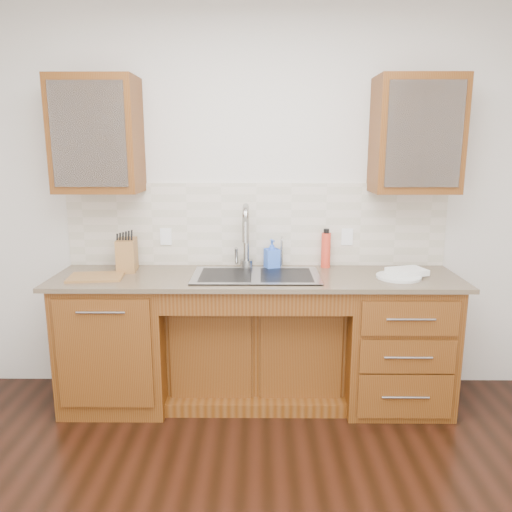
{
  "coord_description": "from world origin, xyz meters",
  "views": [
    {
      "loc": [
        0.02,
        -1.79,
        1.75
      ],
      "look_at": [
        0.0,
        1.4,
        1.05
      ],
      "focal_mm": 35.0,
      "sensor_mm": 36.0,
      "label": 1
    }
  ],
  "objects_px": {
    "plate": "(399,277)",
    "knife_block": "(127,255)",
    "soap_bottle": "(272,254)",
    "water_bottle": "(326,250)",
    "cutting_board": "(96,277)"
  },
  "relations": [
    {
      "from": "plate",
      "to": "knife_block",
      "type": "xyz_separation_m",
      "value": [
        -1.83,
        0.18,
        0.1
      ]
    },
    {
      "from": "soap_bottle",
      "to": "knife_block",
      "type": "bearing_deg",
      "value": 164.54
    },
    {
      "from": "water_bottle",
      "to": "cutting_board",
      "type": "xyz_separation_m",
      "value": [
        -1.54,
        -0.31,
        -0.12
      ]
    },
    {
      "from": "soap_bottle",
      "to": "cutting_board",
      "type": "xyz_separation_m",
      "value": [
        -1.16,
        -0.27,
        -0.1
      ]
    },
    {
      "from": "knife_block",
      "to": "water_bottle",
      "type": "bearing_deg",
      "value": -0.94
    },
    {
      "from": "plate",
      "to": "soap_bottle",
      "type": "bearing_deg",
      "value": 162.85
    },
    {
      "from": "water_bottle",
      "to": "plate",
      "type": "relative_size",
      "value": 0.85
    },
    {
      "from": "soap_bottle",
      "to": "water_bottle",
      "type": "distance_m",
      "value": 0.39
    },
    {
      "from": "soap_bottle",
      "to": "water_bottle",
      "type": "xyz_separation_m",
      "value": [
        0.38,
        0.04,
        0.02
      ]
    },
    {
      "from": "knife_block",
      "to": "soap_bottle",
      "type": "bearing_deg",
      "value": -1.45
    },
    {
      "from": "plate",
      "to": "knife_block",
      "type": "distance_m",
      "value": 1.84
    },
    {
      "from": "soap_bottle",
      "to": "cutting_board",
      "type": "height_order",
      "value": "soap_bottle"
    },
    {
      "from": "cutting_board",
      "to": "water_bottle",
      "type": "bearing_deg",
      "value": 11.45
    },
    {
      "from": "soap_bottle",
      "to": "water_bottle",
      "type": "relative_size",
      "value": 0.84
    },
    {
      "from": "cutting_board",
      "to": "soap_bottle",
      "type": "bearing_deg",
      "value": 13.23
    }
  ]
}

